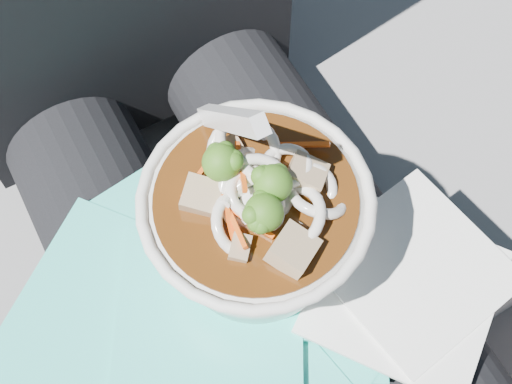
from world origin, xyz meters
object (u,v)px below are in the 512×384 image
person_body (206,196)px  udon_bowl (256,219)px  stone_ledge (201,268)px  lap (252,289)px  plastic_bag (232,311)px

person_body → udon_bowl: (0.01, -0.09, 0.11)m
stone_ledge → udon_bowl: size_ratio=4.89×
lap → person_body: (-0.00, 0.09, 0.03)m
lap → person_body: size_ratio=0.49×
stone_ledge → person_body: size_ratio=1.03×
lap → plastic_bag: (-0.03, -0.03, 0.08)m
person_body → udon_bowl: 0.15m
plastic_bag → udon_bowl: size_ratio=2.05×
stone_ledge → lap: (0.00, -0.15, 0.28)m
stone_ledge → udon_bowl: udon_bowl is taller
person_body → plastic_bag: bearing=-105.7°
plastic_bag → udon_bowl: bearing=40.1°
stone_ledge → udon_bowl: 0.45m
plastic_bag → udon_bowl: udon_bowl is taller
stone_ledge → lap: size_ratio=2.08×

